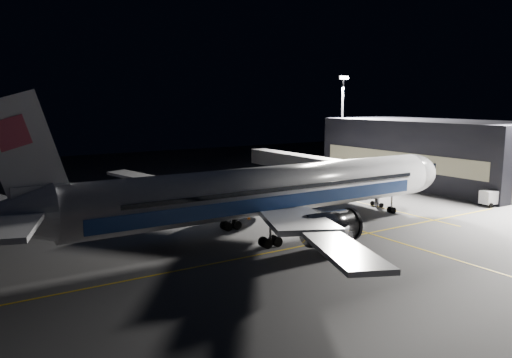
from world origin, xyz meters
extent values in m
plane|color=#4C4C4F|center=(0.00, 0.00, 0.00)|extent=(200.00, 200.00, 0.00)
cube|color=gold|center=(10.00, 0.00, 0.01)|extent=(0.25, 80.00, 0.01)
cube|color=gold|center=(0.00, -6.00, 0.01)|extent=(70.00, 0.25, 0.01)
cube|color=gold|center=(22.00, 10.00, 0.01)|extent=(0.25, 40.00, 0.01)
cylinder|color=silver|center=(0.00, 0.00, 5.30)|extent=(48.00, 5.60, 5.60)
ellipsoid|color=silver|center=(24.00, 0.00, 5.30)|extent=(8.96, 5.60, 5.60)
cube|color=black|center=(26.30, 0.00, 6.30)|extent=(2.20, 3.40, 0.90)
cube|color=navy|center=(-1.00, 2.78, 4.40)|extent=(42.24, 0.25, 1.50)
cube|color=navy|center=(-1.00, -2.78, 4.40)|extent=(42.24, 0.25, 1.50)
cube|color=silver|center=(-2.50, 8.00, 3.70)|extent=(11.36, 15.23, 1.53)
cube|color=silver|center=(-2.50, -8.00, 3.70)|extent=(11.36, 15.23, 1.53)
cube|color=silver|center=(-7.50, 20.50, 4.57)|extent=(8.57, 13.22, 1.31)
cube|color=silver|center=(-7.50, -20.50, 4.57)|extent=(8.57, 13.22, 1.31)
cube|color=silver|center=(-28.00, -5.20, 5.90)|extent=(6.20, 9.67, 0.45)
cube|color=white|center=(-26.20, 0.00, 11.50)|extent=(7.53, 0.40, 10.28)
cube|color=#E54E6A|center=(-27.00, 0.00, 12.90)|extent=(3.22, 0.55, 3.22)
cylinder|color=#B7B7BF|center=(1.20, 9.00, 2.55)|extent=(5.60, 3.40, 3.40)
cylinder|color=#B7B7BF|center=(1.20, -9.00, 2.55)|extent=(5.60, 3.40, 3.40)
cylinder|color=#9999A0|center=(20.50, 0.00, 1.25)|extent=(0.26, 0.26, 2.50)
cylinder|color=black|center=(20.50, 0.00, 0.45)|extent=(0.90, 0.70, 0.90)
cylinder|color=#9999A0|center=(-3.00, 4.30, 1.25)|extent=(0.26, 0.26, 2.50)
cylinder|color=#9999A0|center=(-3.00, -4.30, 1.25)|extent=(0.26, 0.26, 2.50)
cylinder|color=black|center=(-3.00, 4.30, 0.55)|extent=(1.10, 1.60, 1.10)
cylinder|color=black|center=(-3.00, -4.30, 0.55)|extent=(1.10, 1.60, 1.10)
cube|color=black|center=(46.00, 14.00, 6.00)|extent=(18.00, 40.00, 12.00)
cube|color=brown|center=(36.95, 14.00, 5.00)|extent=(0.15, 36.00, 3.00)
cube|color=#B2B2B7|center=(22.00, 20.05, 4.60)|extent=(3.00, 33.90, 2.80)
cube|color=#B2B2B7|center=(22.00, 4.20, 4.60)|extent=(3.60, 3.20, 3.40)
cylinder|color=#9999A0|center=(22.00, 4.20, 1.55)|extent=(0.70, 0.70, 3.10)
cylinder|color=black|center=(22.00, 3.30, 0.35)|extent=(0.70, 0.30, 0.70)
cylinder|color=black|center=(22.00, 5.10, 0.35)|extent=(0.70, 0.30, 0.70)
cylinder|color=#59595E|center=(40.00, 32.00, 10.00)|extent=(0.44, 0.44, 20.00)
cube|color=#59595E|center=(40.00, 32.00, 20.30)|extent=(2.40, 0.50, 0.80)
cube|color=white|center=(40.00, 31.65, 20.30)|extent=(2.20, 0.15, 0.60)
cube|color=white|center=(36.81, -4.76, 1.39)|extent=(3.79, 2.22, 1.98)
cube|color=white|center=(38.95, -5.02, 0.85)|extent=(1.64, 1.87, 1.08)
cube|color=black|center=(38.95, -5.02, 1.30)|extent=(1.26, 1.65, 0.45)
cylinder|color=black|center=(38.18, -3.97, 0.36)|extent=(0.74, 0.31, 0.72)
cylinder|color=black|center=(37.95, -5.85, 0.36)|extent=(0.74, 0.31, 0.72)
cylinder|color=black|center=(35.67, -3.66, 0.36)|extent=(0.74, 0.31, 0.72)
cylinder|color=black|center=(35.44, -5.54, 0.36)|extent=(0.74, 0.31, 0.72)
cube|color=black|center=(-3.19, 20.65, 0.67)|extent=(2.20, 1.44, 0.98)
cube|color=black|center=(-3.19, 20.65, 1.29)|extent=(0.93, 0.93, 0.53)
sphere|color=#FFF2CC|center=(-3.60, 19.93, 0.67)|extent=(0.23, 0.23, 0.23)
sphere|color=#FFF2CC|center=(-2.71, 19.98, 0.67)|extent=(0.23, 0.23, 0.23)
cylinder|color=black|center=(-2.43, 21.44, 0.27)|extent=(0.54, 0.22, 0.53)
cylinder|color=black|center=(-2.35, 19.94, 0.27)|extent=(0.54, 0.22, 0.53)
cylinder|color=black|center=(-4.03, 21.36, 0.27)|extent=(0.54, 0.22, 0.53)
cylinder|color=black|center=(-3.95, 19.85, 0.27)|extent=(0.54, 0.22, 0.53)
cone|color=#FF680A|center=(1.71, 7.69, 0.32)|extent=(0.43, 0.43, 0.64)
cone|color=#FF680A|center=(6.00, 13.72, 0.34)|extent=(0.45, 0.45, 0.67)
cone|color=#FF680A|center=(4.56, 9.48, 0.30)|extent=(0.40, 0.40, 0.60)
camera|label=1|loc=(-32.39, -47.34, 15.67)|focal=35.00mm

